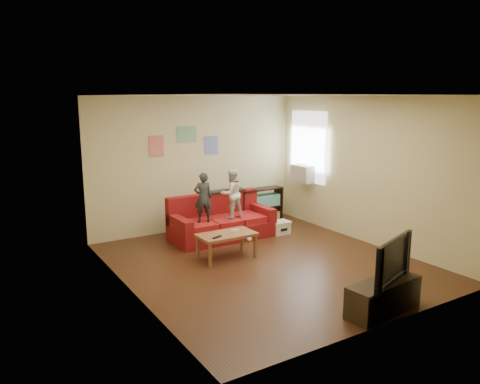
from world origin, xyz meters
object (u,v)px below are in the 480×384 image
coffee_table (227,237)px  bookshelf (260,209)px  file_box (280,227)px  tv_stand (383,297)px  child_b (231,193)px  sofa (221,223)px  child_a (203,197)px  television (386,259)px

coffee_table → bookshelf: bookshelf is taller
file_box → tv_stand: (-0.95, -3.47, 0.07)m
child_b → bookshelf: 1.23m
sofa → child_a: 0.76m
child_a → child_b: (0.60, 0.00, 0.01)m
bookshelf → sofa: bearing=-163.9°
child_a → sofa: bearing=-146.3°
child_a → coffee_table: child_a is taller
coffee_table → file_box: coffee_table is taller
child_a → child_b: bearing=-166.5°
sofa → coffee_table: size_ratio=2.04×
child_b → tv_stand: (0.03, -3.71, -0.68)m
file_box → coffee_table: bearing=-157.1°
tv_stand → bookshelf: bearing=71.3°
sofa → coffee_table: bearing=-114.4°
file_box → television: bearing=-105.3°
television → child_a: bearing=80.4°
bookshelf → file_box: 0.77m
tv_stand → child_a: bearing=93.8°
bookshelf → television: size_ratio=0.99×
bookshelf → tv_stand: size_ratio=0.91×
sofa → television: (0.17, -3.88, 0.41)m
child_a → file_box: (1.58, -0.24, -0.74)m
tv_stand → file_box: bearing=68.9°
child_b → coffee_table: size_ratio=0.98×
tv_stand → television: 0.50m
coffee_table → bookshelf: (1.64, 1.42, -0.02)m
file_box → bookshelf: bearing=88.9°
child_b → television: bearing=85.9°
child_b → file_box: bearing=161.6°
bookshelf → child_a: bearing=-162.7°
child_b → tv_stand: bearing=85.9°
bookshelf → tv_stand: (-0.96, -4.20, -0.15)m
sofa → child_b: (0.15, -0.17, 0.59)m
sofa → tv_stand: bearing=-87.4°
television → child_b: bearing=71.3°
sofa → coffee_table: (-0.50, -1.09, 0.08)m
sofa → child_b: child_b is taller
child_a → tv_stand: bearing=113.0°
sofa → file_box: bearing=-19.9°
sofa → television: 3.90m
file_box → tv_stand: 3.60m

